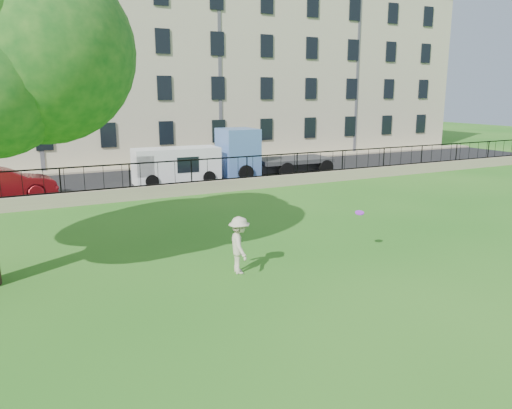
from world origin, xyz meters
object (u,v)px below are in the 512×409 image
man (239,245)px  frisbee (360,213)px  red_sedan (2,184)px  white_van (176,166)px  blue_truck (275,151)px

man → frisbee: bearing=-82.6°
frisbee → red_sedan: size_ratio=0.06×
frisbee → red_sedan: (-9.69, 13.78, -0.58)m
man → white_van: (2.83, 14.37, 0.18)m
man → blue_truck: bearing=-21.0°
red_sedan → frisbee: bearing=-150.6°
frisbee → red_sedan: red_sedan is taller
frisbee → red_sedan: bearing=125.1°
man → frisbee: size_ratio=5.91×
red_sedan → blue_truck: size_ratio=0.68×
man → white_van: size_ratio=0.34×
white_van → blue_truck: bearing=2.6°
red_sedan → white_van: white_van is taller
man → white_van: 14.65m
frisbee → white_van: bearing=94.2°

